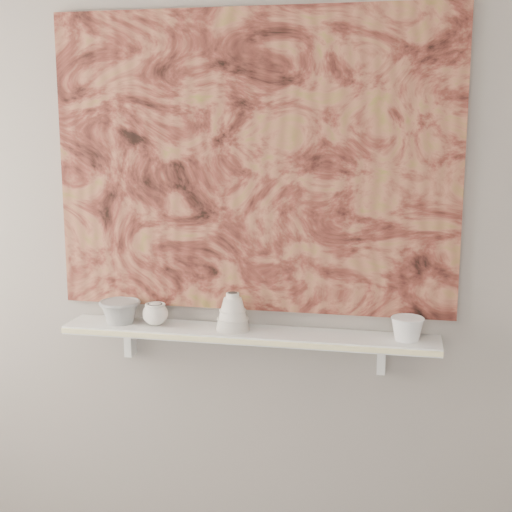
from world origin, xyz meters
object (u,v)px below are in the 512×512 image
(bell_vessel, at_px, (233,311))
(bowl_grey, at_px, (120,311))
(shelf, at_px, (248,334))
(painting, at_px, (252,164))
(bowl_white, at_px, (407,328))
(cup_cream, at_px, (155,314))

(bell_vessel, bearing_deg, bowl_grey, 180.00)
(shelf, height_order, bell_vessel, bell_vessel)
(painting, height_order, bowl_white, painting)
(painting, xyz_separation_m, bowl_grey, (-0.50, -0.08, -0.56))
(painting, bearing_deg, cup_cream, -167.35)
(shelf, distance_m, bowl_grey, 0.50)
(bell_vessel, relative_size, bowl_white, 1.20)
(cup_cream, bearing_deg, bowl_white, 0.00)
(shelf, distance_m, bowl_white, 0.58)
(bowl_white, bearing_deg, painting, 172.07)
(bowl_grey, relative_size, bowl_white, 1.34)
(cup_cream, distance_m, bowl_white, 0.94)
(bell_vessel, bearing_deg, painting, 55.13)
(bowl_grey, xyz_separation_m, bowl_white, (1.08, 0.00, -0.00))
(shelf, bearing_deg, bell_vessel, 180.00)
(shelf, xyz_separation_m, painting, (0.00, 0.08, 0.62))
(painting, xyz_separation_m, bell_vessel, (-0.06, -0.08, -0.54))
(bowl_grey, height_order, bowl_white, bowl_grey)
(painting, distance_m, bowl_white, 0.81)
(bowl_grey, xyz_separation_m, cup_cream, (0.14, 0.00, -0.00))
(bowl_grey, bearing_deg, shelf, 0.00)
(painting, bearing_deg, bell_vessel, -124.87)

